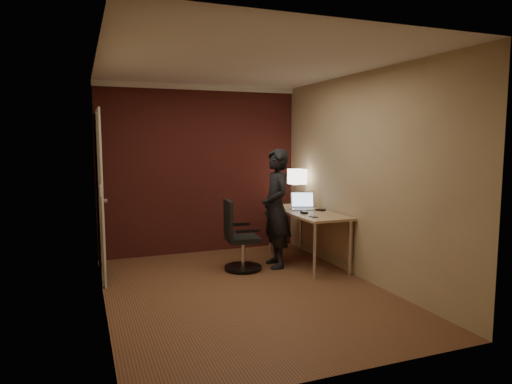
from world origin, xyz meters
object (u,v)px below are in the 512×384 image
Objects in this scene: phone at (313,217)px; mouse at (304,212)px; office_chair at (239,240)px; person at (276,208)px; desk_lamp at (297,177)px; wallet at (321,210)px; desk at (312,220)px; laptop at (303,204)px.

mouse is at bearing 80.48° from phone.
office_chair is 0.57× the size of person.
desk_lamp is 0.73m from wallet.
desk is 1.66× the size of office_chair.
wallet is 0.07× the size of person.
desk_lamp is 0.59× the size of office_chair.
mouse is at bearing -138.71° from desk.
mouse is 0.38m from person.
office_chair is (-0.83, 0.49, -0.34)m from phone.
desk_lamp reaches higher than phone.
mouse is (-0.26, -0.74, -0.40)m from desk_lamp.
wallet is at bearing -3.27° from office_chair.
person reaches higher than desk.
wallet is at bearing 19.23° from mouse.
laptop is at bearing 10.11° from office_chair.
person is (-0.52, 0.02, 0.19)m from desk.
desk is 0.18m from wallet.
office_chair reaches higher than mouse.
desk_lamp is 0.88m from mouse.
mouse is 0.06× the size of person.
laptop is at bearing 120.62° from wallet.
phone is 0.55m from wallet.
laptop reaches higher than mouse.
desk is 0.31m from mouse.
office_chair is 0.66m from person.
laptop reaches higher than phone.
mouse is 0.11× the size of office_chair.
wallet is at bearing -84.05° from desk_lamp.
mouse is 0.91× the size of wallet.
phone is 1.05× the size of wallet.
desk_lamp is at bearing 68.93° from phone.
office_chair reaches higher than desk.
mouse reaches higher than wallet.
office_chair is at bearing -154.06° from desk_lamp.
desk_lamp is 0.51m from laptop.
phone is 0.13× the size of office_chair.
mouse is 0.93m from office_chair.
desk_lamp is 1.44m from office_chair.
desk_lamp is 1.36× the size of laptop.
laptop is at bearing 99.04° from desk.
person reaches higher than mouse.
phone is 0.07× the size of person.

